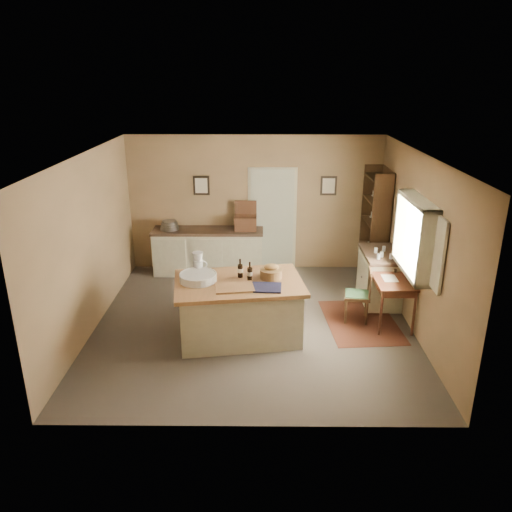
% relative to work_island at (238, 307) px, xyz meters
% --- Properties ---
extents(ground, '(5.00, 5.00, 0.00)m').
position_rel_work_island_xyz_m(ground, '(0.21, 0.41, -0.48)').
color(ground, brown).
rests_on(ground, ground).
extents(wall_back, '(5.00, 0.10, 2.70)m').
position_rel_work_island_xyz_m(wall_back, '(0.21, 2.91, 0.87)').
color(wall_back, '#9A7852').
rests_on(wall_back, ground).
extents(wall_front, '(5.00, 0.10, 2.70)m').
position_rel_work_island_xyz_m(wall_front, '(0.21, -2.09, 0.87)').
color(wall_front, '#9A7852').
rests_on(wall_front, ground).
extents(wall_left, '(0.10, 5.00, 2.70)m').
position_rel_work_island_xyz_m(wall_left, '(-2.29, 0.41, 0.87)').
color(wall_left, '#9A7852').
rests_on(wall_left, ground).
extents(wall_right, '(0.10, 5.00, 2.70)m').
position_rel_work_island_xyz_m(wall_right, '(2.71, 0.41, 0.87)').
color(wall_right, '#9A7852').
rests_on(wall_right, ground).
extents(ceiling, '(5.00, 5.00, 0.00)m').
position_rel_work_island_xyz_m(ceiling, '(0.21, 0.41, 2.22)').
color(ceiling, silver).
rests_on(ceiling, wall_back).
extents(door, '(0.97, 0.06, 2.11)m').
position_rel_work_island_xyz_m(door, '(0.56, 2.88, 0.57)').
color(door, '#B1B49A').
rests_on(door, ground).
extents(framed_prints, '(2.82, 0.02, 0.38)m').
position_rel_work_island_xyz_m(framed_prints, '(0.41, 2.89, 1.24)').
color(framed_prints, black).
rests_on(framed_prints, ground).
extents(window, '(0.25, 1.99, 1.12)m').
position_rel_work_island_xyz_m(window, '(2.64, 0.21, 1.07)').
color(window, beige).
rests_on(window, ground).
extents(work_island, '(2.04, 1.49, 1.20)m').
position_rel_work_island_xyz_m(work_island, '(0.00, 0.00, 0.00)').
color(work_island, beige).
rests_on(work_island, ground).
extents(sideboard, '(2.18, 0.62, 1.18)m').
position_rel_work_island_xyz_m(sideboard, '(-0.70, 2.61, -0.00)').
color(sideboard, beige).
rests_on(sideboard, ground).
extents(rug, '(1.22, 1.68, 0.01)m').
position_rel_work_island_xyz_m(rug, '(1.96, 0.47, -0.48)').
color(rug, '#4D2311').
rests_on(rug, ground).
extents(writing_desk, '(0.58, 0.95, 0.82)m').
position_rel_work_island_xyz_m(writing_desk, '(2.41, 0.47, 0.19)').
color(writing_desk, '#371A10').
rests_on(writing_desk, ground).
extents(desk_chair, '(0.46, 0.46, 0.87)m').
position_rel_work_island_xyz_m(desk_chair, '(1.89, 0.55, -0.05)').
color(desk_chair, black).
rests_on(desk_chair, ground).
extents(right_cabinet, '(0.61, 1.09, 0.99)m').
position_rel_work_island_xyz_m(right_cabinet, '(2.41, 1.29, -0.02)').
color(right_cabinet, beige).
rests_on(right_cabinet, ground).
extents(shelving_unit, '(0.36, 0.96, 2.14)m').
position_rel_work_island_xyz_m(shelving_unit, '(2.57, 2.41, 0.59)').
color(shelving_unit, black).
rests_on(shelving_unit, ground).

